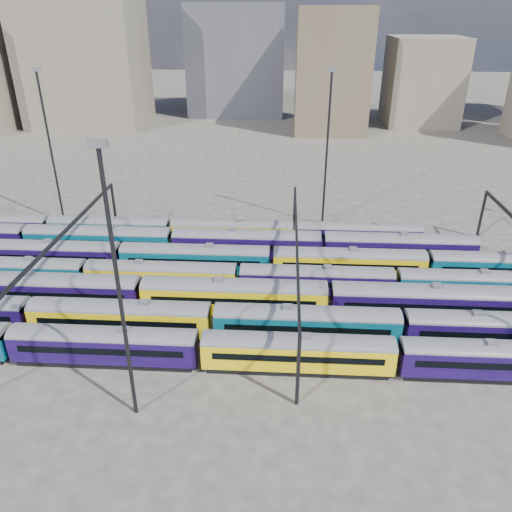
# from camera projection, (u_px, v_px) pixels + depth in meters

# --- Properties ---
(ground) EXTENTS (500.00, 500.00, 0.00)m
(ground) POSITION_uv_depth(u_px,v_px,m) (219.00, 292.00, 66.00)
(ground) COLOR #3F3C36
(ground) RESTS_ON ground
(rake_0) EXTENTS (140.64, 2.94, 4.94)m
(rake_0) POSITION_uv_depth(u_px,v_px,m) (104.00, 342.00, 52.01)
(rake_0) COLOR black
(rake_0) RESTS_ON ground
(rake_1) EXTENTS (146.76, 3.07, 5.16)m
(rake_1) POSITION_uv_depth(u_px,v_px,m) (120.00, 315.00, 56.40)
(rake_1) COLOR black
(rake_1) RESTS_ON ground
(rake_2) EXTENTS (159.08, 3.32, 5.61)m
(rake_2) POSITION_uv_depth(u_px,v_px,m) (234.00, 293.00, 60.08)
(rake_2) COLOR black
(rake_2) RESTS_ON ground
(rake_3) EXTENTS (120.62, 2.94, 4.95)m
(rake_3) POSITION_uv_depth(u_px,v_px,m) (238.00, 276.00, 64.69)
(rake_3) COLOR black
(rake_3) RESTS_ON ground
(rake_4) EXTENTS (105.60, 3.09, 5.21)m
(rake_4) POSITION_uv_depth(u_px,v_px,m) (349.00, 260.00, 68.30)
(rake_4) COLOR black
(rake_4) RESTS_ON ground
(rake_5) EXTENTS (110.64, 3.24, 5.47)m
(rake_5) POSITION_uv_depth(u_px,v_px,m) (99.00, 238.00, 74.65)
(rake_5) COLOR black
(rake_5) RESTS_ON ground
(rake_6) EXTENTS (97.57, 2.86, 4.81)m
(rake_6) POSITION_uv_depth(u_px,v_px,m) (109.00, 227.00, 79.26)
(rake_6) COLOR black
(rake_6) RESTS_ON ground
(gantry_1) EXTENTS (0.35, 40.35, 8.03)m
(gantry_1) POSITION_uv_depth(u_px,v_px,m) (63.00, 242.00, 64.01)
(gantry_1) COLOR black
(gantry_1) RESTS_ON ground
(gantry_2) EXTENTS (0.35, 40.35, 8.03)m
(gantry_2) POSITION_uv_depth(u_px,v_px,m) (296.00, 248.00, 62.41)
(gantry_2) COLOR black
(gantry_2) RESTS_ON ground
(mast_1) EXTENTS (1.40, 0.50, 25.60)m
(mast_1) POSITION_uv_depth(u_px,v_px,m) (50.00, 143.00, 80.91)
(mast_1) COLOR black
(mast_1) RESTS_ON ground
(mast_2) EXTENTS (1.40, 0.50, 25.60)m
(mast_2) POSITION_uv_depth(u_px,v_px,m) (118.00, 282.00, 40.37)
(mast_2) COLOR black
(mast_2) RESTS_ON ground
(mast_3) EXTENTS (1.40, 0.50, 25.60)m
(mast_3) POSITION_uv_depth(u_px,v_px,m) (327.00, 144.00, 80.29)
(mast_3) COLOR black
(mast_3) RESTS_ON ground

